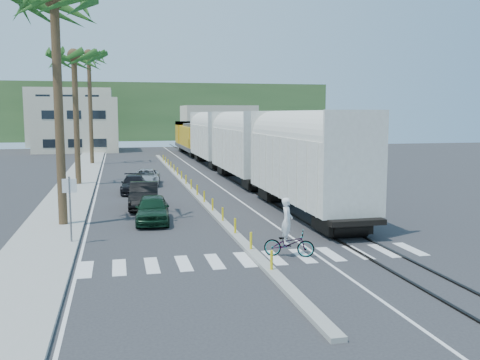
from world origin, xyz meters
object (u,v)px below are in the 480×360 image
at_px(car_second, 144,196).
at_px(car_lead, 153,209).
at_px(cyclist, 289,238).
at_px(street_sign, 70,200).

bearing_deg(car_second, car_lead, -82.82).
bearing_deg(cyclist, car_second, 44.49).
height_order(car_lead, cyclist, cyclist).
relative_size(car_lead, cyclist, 1.75).
height_order(street_sign, car_lead, street_sign).
bearing_deg(street_sign, cyclist, -24.59).
distance_m(car_lead, cyclist, 9.34).
bearing_deg(cyclist, car_lead, 53.41).
xyz_separation_m(street_sign, car_second, (3.55, 8.39, -1.19)).
distance_m(street_sign, car_second, 9.19).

